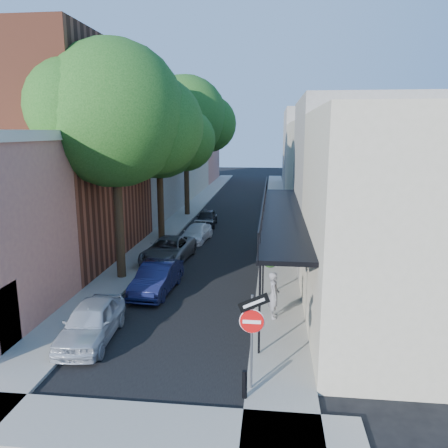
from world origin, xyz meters
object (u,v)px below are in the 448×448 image
(oak_far, at_px, (191,119))
(parked_car_b, at_px, (157,278))
(parked_car_a, at_px, (91,322))
(parked_car_d, at_px, (196,233))
(parked_car_e, at_px, (207,218))
(bollard, at_px, (245,384))
(parked_car_c, at_px, (168,250))
(pedestrian, at_px, (274,295))
(sign_post, at_px, (252,325))
(oak_mid, at_px, (165,134))
(oak_near, at_px, (125,118))

(oak_far, height_order, parked_car_b, oak_far)
(parked_car_a, bearing_deg, parked_car_d, 81.26)
(parked_car_e, bearing_deg, parked_car_b, -93.18)
(bollard, relative_size, parked_car_e, 0.22)
(parked_car_c, distance_m, pedestrian, 9.38)
(sign_post, distance_m, pedestrian, 5.06)
(bollard, bearing_deg, parked_car_b, 120.04)
(oak_mid, bearing_deg, oak_far, 89.59)
(sign_post, xyz_separation_m, parked_car_b, (-4.70, 7.38, -1.36))
(parked_car_d, bearing_deg, bollard, -69.03)
(bollard, distance_m, oak_near, 13.78)
(pedestrian, bearing_deg, parked_car_a, 105.58)
(oak_near, xyz_separation_m, parked_car_c, (1.21, 2.90, -7.20))
(parked_car_d, relative_size, pedestrian, 2.08)
(parked_car_e, bearing_deg, oak_far, 110.78)
(bollard, bearing_deg, sign_post, 71.44)
(bollard, xyz_separation_m, pedestrian, (0.77, 5.39, 0.52))
(bollard, relative_size, pedestrian, 0.43)
(oak_far, distance_m, parked_car_b, 20.46)
(parked_car_a, bearing_deg, bollard, -32.10)
(oak_mid, distance_m, parked_car_a, 16.08)
(bollard, relative_size, parked_car_d, 0.21)
(oak_far, height_order, parked_car_e, oak_far)
(parked_car_d, bearing_deg, parked_car_e, 97.38)
(oak_near, distance_m, oak_far, 17.01)
(sign_post, height_order, parked_car_a, sign_post)
(bollard, distance_m, parked_car_b, 9.07)
(parked_car_d, distance_m, parked_car_e, 4.91)
(pedestrian, bearing_deg, parked_car_d, 18.08)
(parked_car_c, distance_m, parked_car_d, 4.89)
(sign_post, relative_size, parked_car_b, 0.72)
(oak_mid, xyz_separation_m, oak_far, (0.06, 9.04, 1.20))
(bollard, height_order, oak_mid, oak_mid)
(oak_mid, bearing_deg, parked_car_a, -86.82)
(sign_post, height_order, parked_car_e, sign_post)
(oak_near, height_order, parked_car_d, oak_near)
(oak_near, xyz_separation_m, oak_far, (0.01, 17.01, 0.38))
(parked_car_b, bearing_deg, parked_car_c, 100.79)
(oak_far, distance_m, parked_car_e, 9.00)
(parked_car_d, height_order, pedestrian, pedestrian)
(bollard, bearing_deg, oak_far, 103.35)
(sign_post, height_order, parked_car_b, sign_post)
(bollard, xyz_separation_m, parked_car_b, (-4.54, 7.85, 0.16))
(parked_car_a, distance_m, parked_car_c, 9.68)
(parked_car_d, bearing_deg, oak_mid, 180.00)
(bollard, relative_size, parked_car_b, 0.19)
(pedestrian, bearing_deg, parked_car_b, 60.08)
(oak_near, xyz_separation_m, pedestrian, (7.14, -4.37, -6.84))
(oak_mid, distance_m, parked_car_d, 6.81)
(oak_far, bearing_deg, sign_post, -76.09)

